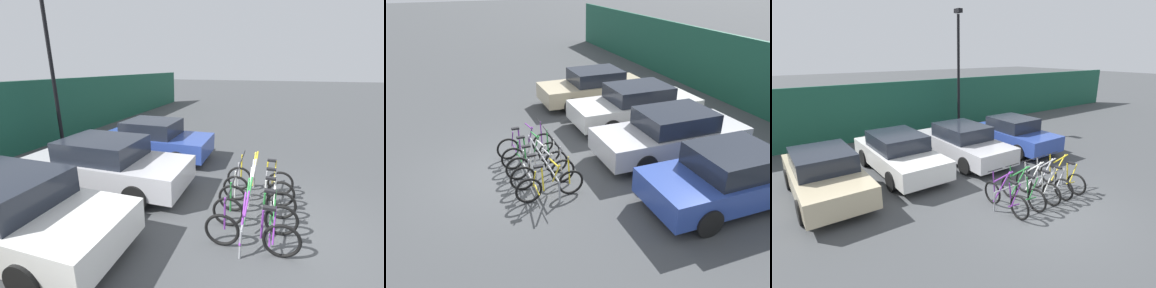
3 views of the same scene
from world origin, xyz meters
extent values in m
plane|color=#424447|center=(0.00, 0.00, 0.00)|extent=(120.00, 120.00, 0.00)
cube|color=#19513D|center=(0.00, 9.50, 1.36)|extent=(36.00, 0.16, 2.71)
cylinder|color=gray|center=(0.28, 0.68, 0.55)|extent=(2.90, 0.04, 0.04)
cylinder|color=gray|center=(-1.17, 0.68, 0.28)|extent=(0.04, 0.04, 0.55)
cylinder|color=gray|center=(1.73, 0.68, 0.28)|extent=(0.04, 0.04, 0.55)
torus|color=black|center=(-0.92, 0.00, 0.33)|extent=(0.06, 0.66, 0.66)
torus|color=black|center=(-0.92, 1.05, 0.33)|extent=(0.06, 0.66, 0.66)
cylinder|color=#752D99|center=(-0.92, 0.68, 0.65)|extent=(0.60, 0.04, 0.76)
cylinder|color=#752D99|center=(-0.92, 0.63, 0.96)|extent=(0.68, 0.04, 0.16)
cylinder|color=#752D99|center=(-0.92, 0.35, 0.59)|extent=(0.14, 0.04, 0.63)
cylinder|color=#752D99|center=(-0.92, 0.15, 0.61)|extent=(0.32, 0.03, 0.58)
cylinder|color=#752D99|center=(-0.92, 0.20, 0.31)|extent=(0.40, 0.03, 0.08)
cylinder|color=#752D99|center=(-0.92, 1.01, 0.68)|extent=(0.12, 0.04, 0.69)
cylinder|color=black|center=(-0.92, 0.97, 1.04)|extent=(0.52, 0.03, 0.03)
cube|color=black|center=(-0.92, 0.25, 0.93)|extent=(0.10, 0.22, 0.05)
torus|color=black|center=(-0.27, 0.00, 0.33)|extent=(0.06, 0.66, 0.66)
torus|color=black|center=(-0.27, 1.05, 0.33)|extent=(0.06, 0.66, 0.66)
cylinder|color=#288438|center=(-0.27, 0.68, 0.65)|extent=(0.60, 0.04, 0.76)
cylinder|color=#288438|center=(-0.27, 0.63, 0.96)|extent=(0.68, 0.04, 0.16)
cylinder|color=#288438|center=(-0.27, 0.35, 0.59)|extent=(0.14, 0.04, 0.63)
cylinder|color=#288438|center=(-0.27, 0.15, 0.61)|extent=(0.32, 0.03, 0.58)
cylinder|color=#288438|center=(-0.27, 0.20, 0.31)|extent=(0.40, 0.03, 0.08)
cylinder|color=#288438|center=(-0.27, 1.01, 0.68)|extent=(0.12, 0.04, 0.69)
cylinder|color=black|center=(-0.27, 0.97, 1.04)|extent=(0.52, 0.03, 0.03)
cube|color=black|center=(-0.27, 0.25, 0.93)|extent=(0.10, 0.22, 0.05)
torus|color=black|center=(0.33, 0.00, 0.33)|extent=(0.06, 0.66, 0.66)
torus|color=black|center=(0.33, 1.05, 0.33)|extent=(0.06, 0.66, 0.66)
cylinder|color=silver|center=(0.33, 0.68, 0.65)|extent=(0.60, 0.04, 0.76)
cylinder|color=silver|center=(0.33, 0.63, 0.96)|extent=(0.68, 0.04, 0.16)
cylinder|color=silver|center=(0.33, 0.35, 0.59)|extent=(0.14, 0.04, 0.63)
cylinder|color=silver|center=(0.33, 0.15, 0.61)|extent=(0.32, 0.03, 0.58)
cylinder|color=silver|center=(0.33, 0.20, 0.31)|extent=(0.40, 0.03, 0.08)
cylinder|color=silver|center=(0.33, 1.01, 0.68)|extent=(0.12, 0.04, 0.69)
cylinder|color=black|center=(0.33, 0.97, 1.04)|extent=(0.52, 0.03, 0.03)
cube|color=black|center=(0.33, 0.25, 0.93)|extent=(0.10, 0.22, 0.05)
torus|color=black|center=(0.87, 0.00, 0.33)|extent=(0.06, 0.66, 0.66)
torus|color=black|center=(0.87, 1.05, 0.33)|extent=(0.06, 0.66, 0.66)
cylinder|color=#B7B7BC|center=(0.87, 0.68, 0.65)|extent=(0.60, 0.04, 0.76)
cylinder|color=#B7B7BC|center=(0.87, 0.63, 0.96)|extent=(0.68, 0.04, 0.16)
cylinder|color=#B7B7BC|center=(0.87, 0.35, 0.59)|extent=(0.14, 0.04, 0.63)
cylinder|color=#B7B7BC|center=(0.87, 0.15, 0.61)|extent=(0.32, 0.03, 0.58)
cylinder|color=#B7B7BC|center=(0.87, 0.20, 0.31)|extent=(0.40, 0.03, 0.08)
cylinder|color=#B7B7BC|center=(0.87, 1.01, 0.68)|extent=(0.12, 0.04, 0.69)
cylinder|color=black|center=(0.87, 0.97, 1.04)|extent=(0.52, 0.03, 0.03)
cube|color=black|center=(0.87, 0.25, 0.93)|extent=(0.10, 0.22, 0.05)
torus|color=black|center=(1.48, 0.00, 0.33)|extent=(0.06, 0.66, 0.66)
torus|color=black|center=(1.48, 1.05, 0.33)|extent=(0.06, 0.66, 0.66)
cylinder|color=yellow|center=(1.48, 0.68, 0.65)|extent=(0.60, 0.04, 0.76)
cylinder|color=yellow|center=(1.48, 0.63, 0.96)|extent=(0.68, 0.04, 0.16)
cylinder|color=yellow|center=(1.48, 0.35, 0.59)|extent=(0.14, 0.04, 0.63)
cylinder|color=yellow|center=(1.48, 0.15, 0.61)|extent=(0.32, 0.03, 0.58)
cylinder|color=yellow|center=(1.48, 0.20, 0.31)|extent=(0.40, 0.03, 0.08)
cylinder|color=yellow|center=(1.48, 1.01, 0.68)|extent=(0.12, 0.04, 0.69)
cylinder|color=black|center=(1.48, 0.97, 1.04)|extent=(0.52, 0.03, 0.03)
cube|color=black|center=(1.48, 0.25, 0.93)|extent=(0.10, 0.22, 0.05)
cube|color=#C1B28E|center=(-4.62, 4.26, 0.57)|extent=(1.80, 4.27, 0.62)
cube|color=#1E232D|center=(-4.62, 4.36, 1.14)|extent=(1.58, 1.97, 0.52)
cylinder|color=black|center=(-5.47, 5.50, 0.32)|extent=(0.20, 0.64, 0.64)
cylinder|color=black|center=(-3.76, 5.50, 0.32)|extent=(0.20, 0.64, 0.64)
cylinder|color=black|center=(-5.47, 3.02, 0.32)|extent=(0.20, 0.64, 0.64)
cylinder|color=black|center=(-3.76, 3.02, 0.32)|extent=(0.20, 0.64, 0.64)
cube|color=silver|center=(-2.06, 4.77, 0.57)|extent=(1.80, 4.53, 0.62)
cube|color=#1E232D|center=(-2.06, 4.88, 1.14)|extent=(1.58, 2.08, 0.52)
cylinder|color=black|center=(-2.92, 6.08, 0.32)|extent=(0.20, 0.64, 0.64)
cylinder|color=black|center=(-1.21, 6.08, 0.32)|extent=(0.20, 0.64, 0.64)
cylinder|color=black|center=(-2.92, 3.46, 0.32)|extent=(0.20, 0.64, 0.64)
cylinder|color=black|center=(-1.21, 3.46, 0.32)|extent=(0.20, 0.64, 0.64)
cube|color=#B7B7BC|center=(0.54, 4.49, 0.57)|extent=(1.80, 4.44, 0.62)
cube|color=#1E232D|center=(0.54, 4.60, 1.14)|extent=(1.58, 2.04, 0.52)
cylinder|color=black|center=(-0.32, 5.78, 0.32)|extent=(0.20, 0.64, 0.64)
cylinder|color=black|center=(1.39, 5.78, 0.32)|extent=(0.20, 0.64, 0.64)
cylinder|color=black|center=(-0.32, 3.21, 0.32)|extent=(0.20, 0.64, 0.64)
cylinder|color=black|center=(1.39, 3.21, 0.32)|extent=(0.20, 0.64, 0.64)
cube|color=#2D479E|center=(3.13, 4.31, 0.57)|extent=(1.80, 3.97, 0.62)
cube|color=#1E232D|center=(3.13, 4.41, 1.14)|extent=(1.58, 1.82, 0.52)
cylinder|color=black|center=(2.28, 5.46, 0.32)|extent=(0.20, 0.64, 0.64)
cylinder|color=black|center=(3.99, 5.46, 0.32)|extent=(0.20, 0.64, 0.64)
cylinder|color=black|center=(2.28, 3.16, 0.32)|extent=(0.20, 0.64, 0.64)
cylinder|color=black|center=(3.99, 3.16, 0.32)|extent=(0.20, 0.64, 0.64)
cylinder|color=black|center=(3.08, 8.50, 2.96)|extent=(0.14, 0.14, 5.92)
cube|color=black|center=(3.08, 8.50, 6.07)|extent=(0.24, 0.44, 0.20)
camera|label=1|loc=(-4.98, 0.34, 3.22)|focal=24.00mm
camera|label=2|loc=(8.87, -1.62, 5.08)|focal=35.00mm
camera|label=3|loc=(-6.04, -4.70, 4.12)|focal=28.00mm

